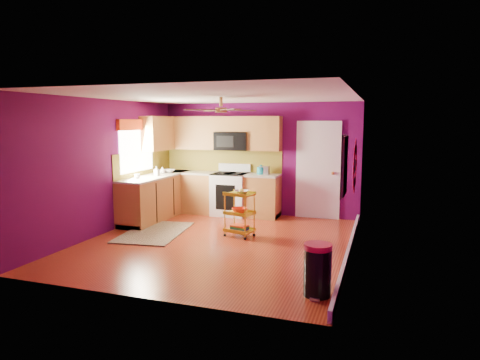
% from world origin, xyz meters
% --- Properties ---
extents(ground, '(5.00, 5.00, 0.00)m').
position_xyz_m(ground, '(0.00, 0.00, 0.00)').
color(ground, maroon).
rests_on(ground, ground).
extents(room_envelope, '(4.54, 5.04, 2.52)m').
position_xyz_m(room_envelope, '(0.03, 0.00, 1.63)').
color(room_envelope, '#56094A').
rests_on(room_envelope, ground).
extents(lower_cabinets, '(2.81, 2.31, 0.94)m').
position_xyz_m(lower_cabinets, '(-1.35, 1.82, 0.43)').
color(lower_cabinets, '#915B27').
rests_on(lower_cabinets, ground).
extents(electric_range, '(0.76, 0.66, 1.13)m').
position_xyz_m(electric_range, '(-0.55, 2.17, 0.48)').
color(electric_range, white).
rests_on(electric_range, ground).
extents(upper_cabinetry, '(2.80, 2.30, 1.26)m').
position_xyz_m(upper_cabinetry, '(-1.24, 2.17, 1.80)').
color(upper_cabinetry, '#915B27').
rests_on(upper_cabinetry, ground).
extents(left_window, '(0.08, 1.35, 1.08)m').
position_xyz_m(left_window, '(-2.22, 1.05, 1.74)').
color(left_window, white).
rests_on(left_window, ground).
extents(panel_door, '(0.95, 0.11, 2.15)m').
position_xyz_m(panel_door, '(1.35, 2.47, 1.02)').
color(panel_door, white).
rests_on(panel_door, ground).
extents(right_wall_art, '(0.04, 2.74, 1.04)m').
position_xyz_m(right_wall_art, '(2.23, -0.34, 1.44)').
color(right_wall_art, black).
rests_on(right_wall_art, ground).
extents(ceiling_fan, '(1.01, 1.01, 0.26)m').
position_xyz_m(ceiling_fan, '(0.00, 0.20, 2.29)').
color(ceiling_fan, '#BF8C3F').
rests_on(ceiling_fan, ground).
extents(shag_rug, '(1.26, 1.82, 0.02)m').
position_xyz_m(shag_rug, '(-1.36, 0.21, 0.01)').
color(shag_rug, black).
rests_on(shag_rug, ground).
extents(rolling_cart, '(0.57, 0.47, 0.89)m').
position_xyz_m(rolling_cart, '(0.24, 0.49, 0.46)').
color(rolling_cart, gold).
rests_on(rolling_cart, ground).
extents(trash_can, '(0.34, 0.37, 0.64)m').
position_xyz_m(trash_can, '(1.98, -1.75, 0.32)').
color(trash_can, black).
rests_on(trash_can, ground).
extents(teal_kettle, '(0.18, 0.18, 0.21)m').
position_xyz_m(teal_kettle, '(0.14, 2.23, 1.02)').
color(teal_kettle, teal).
rests_on(teal_kettle, lower_cabinets).
extents(toaster, '(0.22, 0.15, 0.18)m').
position_xyz_m(toaster, '(0.21, 2.25, 1.03)').
color(toaster, beige).
rests_on(toaster, lower_cabinets).
extents(soap_bottle_a, '(0.09, 0.10, 0.21)m').
position_xyz_m(soap_bottle_a, '(-1.88, 1.25, 1.04)').
color(soap_bottle_a, '#EA3F72').
rests_on(soap_bottle_a, lower_cabinets).
extents(soap_bottle_b, '(0.12, 0.12, 0.15)m').
position_xyz_m(soap_bottle_b, '(-1.97, 1.66, 1.01)').
color(soap_bottle_b, white).
rests_on(soap_bottle_b, lower_cabinets).
extents(counter_dish, '(0.29, 0.29, 0.07)m').
position_xyz_m(counter_dish, '(-1.93, 1.86, 0.98)').
color(counter_dish, white).
rests_on(counter_dish, lower_cabinets).
extents(counter_cup, '(0.12, 0.12, 0.09)m').
position_xyz_m(counter_cup, '(-2.05, 0.75, 0.99)').
color(counter_cup, white).
rests_on(counter_cup, lower_cabinets).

